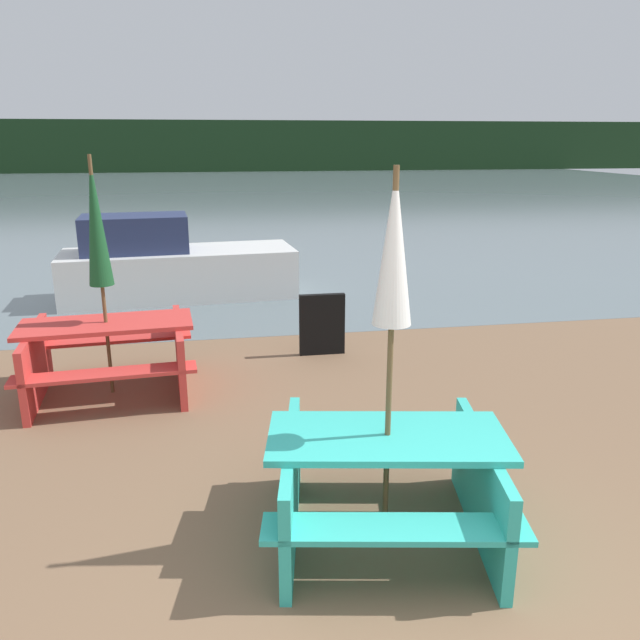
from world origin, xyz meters
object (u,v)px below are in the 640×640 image
object	(u,v)px
picnic_table_teal	(386,475)
signboard	(322,324)
umbrella_darkgreen	(96,224)
umbrella_white	(394,254)
boat	(172,266)
picnic_table_red	(109,351)

from	to	relation	value
picnic_table_teal	signboard	xyz separation A→B (m)	(0.22, 3.63, -0.06)
umbrella_darkgreen	umbrella_white	distance (m)	3.54
umbrella_darkgreen	boat	bearing A→B (deg)	84.13
picnic_table_red	umbrella_darkgreen	world-z (taller)	umbrella_darkgreen
umbrella_darkgreen	umbrella_white	bearing A→B (deg)	-52.87
signboard	picnic_table_red	bearing A→B (deg)	-160.98
picnic_table_red	picnic_table_teal	bearing A→B (deg)	-52.87
picnic_table_red	boat	world-z (taller)	boat
picnic_table_teal	umbrella_white	bearing A→B (deg)	-97.13
picnic_table_teal	umbrella_darkgreen	xyz separation A→B (m)	(-2.14, 2.82, 1.31)
picnic_table_red	umbrella_darkgreen	bearing A→B (deg)	90.00
umbrella_darkgreen	signboard	bearing A→B (deg)	19.02
picnic_table_teal	picnic_table_red	world-z (taller)	picnic_table_red
umbrella_darkgreen	signboard	size ratio (longest dim) A/B	3.19
signboard	umbrella_darkgreen	bearing A→B (deg)	-160.98
picnic_table_teal	umbrella_darkgreen	bearing A→B (deg)	127.13
picnic_table_red	umbrella_darkgreen	size ratio (longest dim) A/B	0.75
picnic_table_red	boat	xyz separation A→B (m)	(0.42, 4.06, 0.07)
picnic_table_teal	umbrella_white	xyz separation A→B (m)	(-0.00, -0.00, 1.45)
umbrella_white	signboard	distance (m)	3.94
umbrella_darkgreen	umbrella_white	xyz separation A→B (m)	(2.14, -2.82, 0.14)
boat	picnic_table_red	bearing A→B (deg)	-100.80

